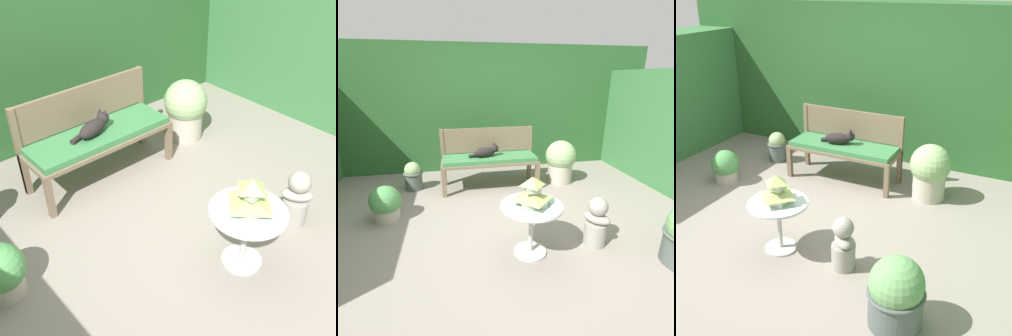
# 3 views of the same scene
# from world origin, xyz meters

# --- Properties ---
(ground) EXTENTS (30.00, 30.00, 0.00)m
(ground) POSITION_xyz_m (0.00, 0.00, 0.00)
(ground) COLOR gray
(foliage_hedge_back) EXTENTS (6.40, 1.05, 2.23)m
(foliage_hedge_back) POSITION_xyz_m (0.00, 2.60, 1.12)
(foliage_hedge_back) COLOR #285628
(foliage_hedge_back) RESTS_ON ground
(garden_bench) EXTENTS (1.48, 0.52, 0.52)m
(garden_bench) POSITION_xyz_m (-0.02, 1.13, 0.44)
(garden_bench) COLOR brown
(garden_bench) RESTS_ON ground
(bench_backrest) EXTENTS (1.48, 0.06, 0.92)m
(bench_backrest) POSITION_xyz_m (-0.02, 1.37, 0.66)
(bench_backrest) COLOR brown
(bench_backrest) RESTS_ON ground
(cat) EXTENTS (0.47, 0.25, 0.21)m
(cat) POSITION_xyz_m (-0.07, 1.12, 0.60)
(cat) COLOR black
(cat) RESTS_ON garden_bench
(patio_table) EXTENTS (0.60, 0.60, 0.53)m
(patio_table) POSITION_xyz_m (0.13, -0.61, 0.42)
(patio_table) COLOR #B7B7B2
(patio_table) RESTS_ON ground
(pagoda_birdhouse) EXTENTS (0.30, 0.30, 0.29)m
(pagoda_birdhouse) POSITION_xyz_m (0.13, -0.61, 0.65)
(pagoda_birdhouse) COLOR #B2BCA8
(pagoda_birdhouse) RESTS_ON patio_table
(garden_bust) EXTENTS (0.30, 0.32, 0.54)m
(garden_bust) POSITION_xyz_m (0.84, -0.60, 0.25)
(garden_bust) COLOR gray
(garden_bust) RESTS_ON ground
(potted_plant_patio_mid) EXTENTS (0.37, 0.37, 0.44)m
(potted_plant_patio_mid) POSITION_xyz_m (-1.42, 0.38, 0.21)
(potted_plant_patio_mid) COLOR #ADA393
(potted_plant_patio_mid) RESTS_ON ground
(potted_plant_table_far) EXTENTS (0.50, 0.50, 0.70)m
(potted_plant_table_far) POSITION_xyz_m (1.17, 1.13, 0.37)
(potted_plant_table_far) COLOR #ADA393
(potted_plant_table_far) RESTS_ON ground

